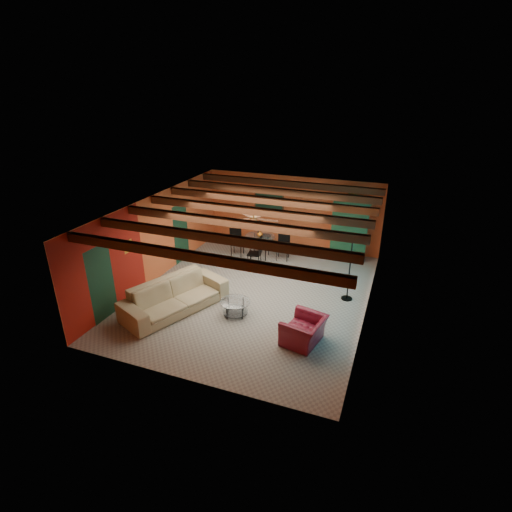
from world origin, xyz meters
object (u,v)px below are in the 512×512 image
at_px(sofa, 175,296).
at_px(armoire, 350,230).
at_px(coffee_table, 235,308).
at_px(armchair, 304,330).
at_px(dining_table, 260,243).
at_px(floor_lamp, 350,268).
at_px(potted_plant, 354,195).
at_px(vase, 260,225).

distance_m(sofa, armoire, 6.61).
bearing_deg(coffee_table, sofa, -167.93).
relative_size(armchair, dining_table, 0.48).
relative_size(armoire, floor_lamp, 1.05).
distance_m(sofa, dining_table, 4.32).
relative_size(dining_table, armoire, 1.03).
distance_m(armchair, floor_lamp, 2.66).
xyz_separation_m(sofa, potted_plant, (3.90, 5.31, 1.85)).
height_order(armchair, floor_lamp, floor_lamp).
distance_m(dining_table, potted_plant, 3.60).
distance_m(coffee_table, floor_lamp, 3.41).
bearing_deg(vase, potted_plant, 20.25).
distance_m(armoire, vase, 3.16).
distance_m(sofa, vase, 4.38).
height_order(armchair, armoire, armoire).
distance_m(sofa, coffee_table, 1.70).
bearing_deg(dining_table, floor_lamp, -29.48).
xyz_separation_m(armoire, potted_plant, (0.00, 0.00, 1.25)).
bearing_deg(sofa, dining_table, 11.11).
bearing_deg(potted_plant, floor_lamp, -81.53).
relative_size(sofa, vase, 15.50).
bearing_deg(potted_plant, vase, -159.75).
xyz_separation_m(floor_lamp, vase, (-3.41, 1.93, 0.22)).
relative_size(armchair, floor_lamp, 0.52).
height_order(sofa, floor_lamp, floor_lamp).
relative_size(armchair, potted_plant, 2.32).
xyz_separation_m(coffee_table, vase, (-0.71, 3.86, 1.00)).
bearing_deg(floor_lamp, potted_plant, 98.47).
bearing_deg(armchair, sofa, -81.85).
distance_m(armchair, coffee_table, 2.13).
height_order(armchair, potted_plant, potted_plant).
bearing_deg(coffee_table, potted_plant, 65.55).
xyz_separation_m(armchair, armoire, (0.20, 5.51, 0.70)).
height_order(dining_table, potted_plant, potted_plant).
relative_size(potted_plant, vase, 2.32).
height_order(coffee_table, floor_lamp, floor_lamp).
height_order(floor_lamp, vase, floor_lamp).
bearing_deg(dining_table, coffee_table, -79.56).
bearing_deg(armoire, coffee_table, -118.97).
distance_m(coffee_table, dining_table, 3.94).
height_order(dining_table, vase, vase).
height_order(coffee_table, vase, vase).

